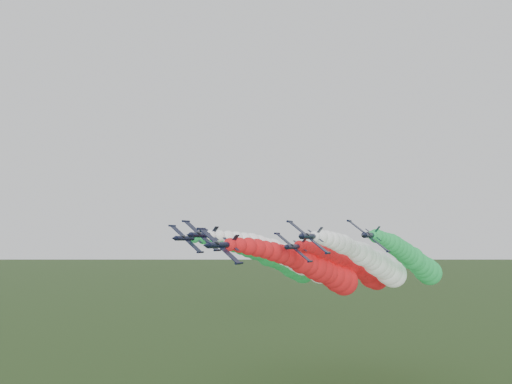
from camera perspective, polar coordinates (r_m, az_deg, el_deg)
jet_lead at (r=136.31m, az=7.41°, el=-8.91°), size 13.55×77.81×18.93m
jet_inner_left at (r=149.63m, az=4.52°, el=-7.76°), size 13.35×77.61×18.73m
jet_inner_right at (r=146.06m, az=13.54°, el=-7.93°), size 13.51×77.77×18.89m
jet_outer_left at (r=161.19m, az=2.80°, el=-7.97°), size 13.47×77.74×18.85m
jet_outer_right at (r=151.73m, az=17.75°, el=-7.56°), size 13.27×77.53×18.65m
jet_trail at (r=159.78m, az=11.80°, el=-8.58°), size 13.40×77.67×18.78m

